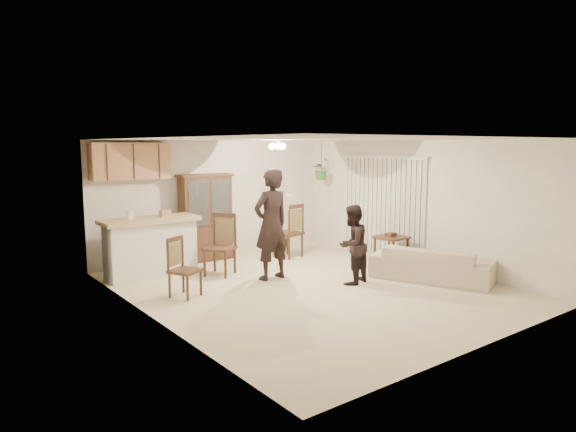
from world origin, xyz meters
TOP-DOWN VIEW (x-y plane):
  - floor at (0.00, 0.00)m, footprint 6.50×6.50m
  - ceiling at (0.00, 0.00)m, footprint 5.50×6.50m
  - wall_back at (0.00, 3.25)m, footprint 5.50×0.02m
  - wall_front at (0.00, -3.25)m, footprint 5.50×0.02m
  - wall_left at (-2.75, 0.00)m, footprint 0.02×6.50m
  - wall_right at (2.75, 0.00)m, footprint 0.02×6.50m
  - breakfast_bar at (-1.85, 2.35)m, footprint 1.60×0.55m
  - bar_top at (-1.85, 2.35)m, footprint 1.75×0.70m
  - upper_cabinets at (-1.90, 3.07)m, footprint 1.50×0.34m
  - vertical_blinds at (2.71, 0.90)m, footprint 0.06×2.30m
  - ceiling_fixture at (0.20, 1.20)m, footprint 0.36×0.36m
  - hanging_plant at (2.30, 2.40)m, footprint 0.43×0.37m
  - plant_cord at (2.30, 2.40)m, footprint 0.01×0.01m
  - sofa at (2.02, -0.96)m, footprint 1.39×2.01m
  - adult at (-0.19, 0.86)m, footprint 0.69×0.48m
  - child at (0.74, -0.25)m, footprint 0.77×0.67m
  - china_hutch at (-0.39, 2.95)m, footprint 1.16×0.48m
  - side_table at (2.22, 0.17)m, footprint 0.60×0.60m
  - chair_bar at (-1.93, 0.78)m, footprint 0.57×0.57m
  - chair_hutch_left at (-0.80, 1.66)m, footprint 0.71×0.71m
  - chair_hutch_right at (1.16, 2.15)m, footprint 0.60×0.60m
  - controller_adult at (-0.16, 0.39)m, footprint 0.07×0.18m
  - controller_child at (0.83, -0.56)m, footprint 0.07×0.13m

SIDE VIEW (x-z plane):
  - floor at x=0.00m, z-range 0.00..0.00m
  - chair_bar at x=-1.93m, z-range -0.21..0.75m
  - side_table at x=2.22m, z-range -0.02..0.67m
  - chair_hutch_left at x=-0.80m, z-range -0.25..0.90m
  - chair_hutch_right at x=1.16m, z-range -0.25..0.91m
  - sofa at x=2.02m, z-range 0.00..0.73m
  - breakfast_bar at x=-1.85m, z-range 0.00..1.00m
  - child at x=0.74m, z-range 0.00..1.35m
  - controller_child at x=0.83m, z-range 0.83..0.87m
  - china_hutch at x=-0.39m, z-range -0.01..1.80m
  - adult at x=-0.19m, z-range 0.00..1.80m
  - bar_top at x=-1.85m, z-range 1.01..1.09m
  - vertical_blinds at x=2.71m, z-range 0.05..2.15m
  - wall_back at x=0.00m, z-range 0.00..2.50m
  - wall_front at x=0.00m, z-range 0.00..2.50m
  - wall_left at x=-2.75m, z-range 0.00..2.50m
  - wall_right at x=2.75m, z-range 0.00..2.50m
  - controller_adult at x=-0.16m, z-range 1.51..1.56m
  - hanging_plant at x=2.30m, z-range 1.61..2.09m
  - upper_cabinets at x=-1.90m, z-range 1.75..2.45m
  - plant_cord at x=2.30m, z-range 1.85..2.50m
  - ceiling_fixture at x=0.20m, z-range 2.30..2.50m
  - ceiling at x=0.00m, z-range 2.49..2.51m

